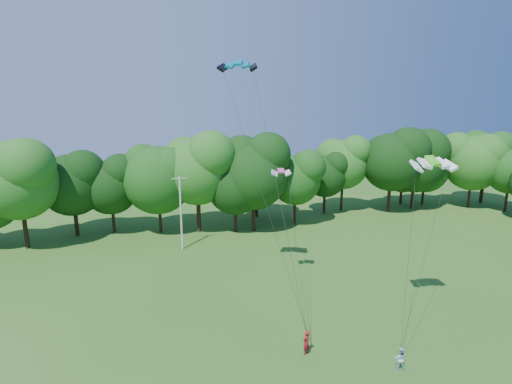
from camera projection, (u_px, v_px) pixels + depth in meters
name	position (u px, v px, depth m)	size (l,w,h in m)	color
utility_pole	(181.00, 213.00, 44.83)	(1.70, 0.23, 8.49)	beige
kite_flyer_left	(306.00, 342.00, 26.66)	(0.62, 0.41, 1.71)	#A61520
kite_flyer_right	(400.00, 358.00, 25.18)	(0.74, 0.58, 1.53)	#B2D8F7
kite_teal	(238.00, 63.00, 30.65)	(3.24, 2.44, 0.61)	#047090
kite_green	(433.00, 161.00, 27.82)	(3.18, 1.85, 0.61)	#53E422
kite_pink	(281.00, 171.00, 33.86)	(1.81, 1.17, 0.33)	#E940AA
tree_back_center	(253.00, 165.00, 50.43)	(9.51, 9.51, 13.83)	black
tree_back_east	(403.00, 170.00, 64.43)	(6.32, 6.32, 9.20)	#311F13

